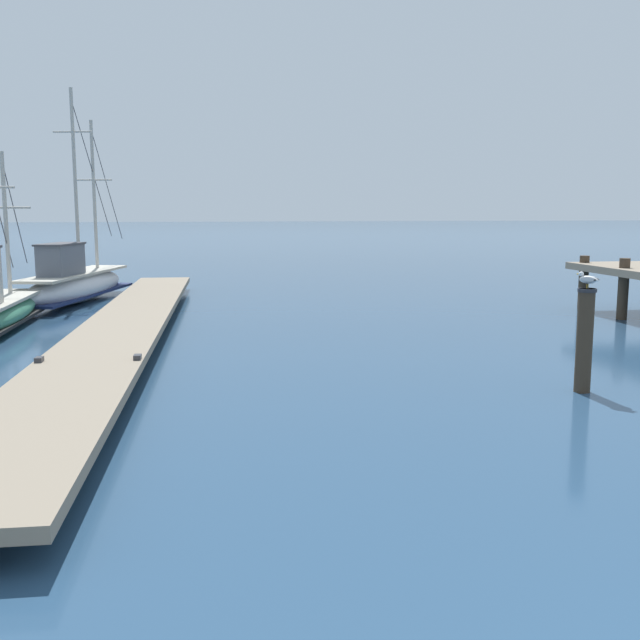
% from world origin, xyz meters
% --- Properties ---
extents(floating_dock, '(3.52, 22.32, 0.53)m').
position_xyz_m(floating_dock, '(-5.18, 15.27, 0.36)').
color(floating_dock, gray).
rests_on(floating_dock, ground).
extents(fishing_boat_1, '(3.26, 7.91, 6.79)m').
position_xyz_m(fishing_boat_1, '(-7.16, 22.77, 0.65)').
color(fishing_boat_1, silver).
rests_on(fishing_boat_1, ground).
extents(mooring_piling, '(0.30, 0.30, 1.71)m').
position_xyz_m(mooring_piling, '(2.41, 8.87, 0.89)').
color(mooring_piling, '#3D3023').
rests_on(mooring_piling, ground).
extents(perched_seagull, '(0.27, 0.34, 0.27)m').
position_xyz_m(perched_seagull, '(2.42, 8.87, 1.85)').
color(perched_seagull, gold).
rests_on(perched_seagull, mooring_piling).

